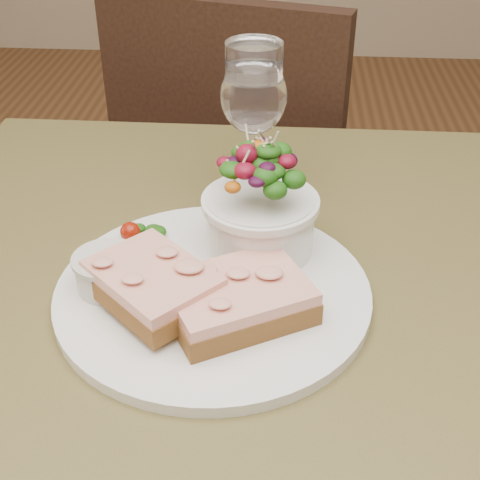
# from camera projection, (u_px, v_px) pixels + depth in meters

# --- Properties ---
(cafe_table) EXTENTS (0.80, 0.80, 0.75)m
(cafe_table) POSITION_uv_depth(u_px,v_px,m) (251.00, 367.00, 0.72)
(cafe_table) COLOR #4E4721
(cafe_table) RESTS_ON ground
(chair_far) EXTENTS (0.52, 0.52, 0.90)m
(chair_far) POSITION_uv_depth(u_px,v_px,m) (252.00, 260.00, 1.49)
(chair_far) COLOR black
(chair_far) RESTS_ON ground
(dinner_plate) EXTENTS (0.31, 0.31, 0.01)m
(dinner_plate) POSITION_uv_depth(u_px,v_px,m) (213.00, 292.00, 0.65)
(dinner_plate) COLOR white
(dinner_plate) RESTS_ON cafe_table
(sandwich_front) EXTENTS (0.16, 0.14, 0.03)m
(sandwich_front) POSITION_uv_depth(u_px,v_px,m) (237.00, 298.00, 0.61)
(sandwich_front) COLOR #432412
(sandwich_front) RESTS_ON dinner_plate
(sandwich_back) EXTENTS (0.14, 0.14, 0.03)m
(sandwich_back) POSITION_uv_depth(u_px,v_px,m) (153.00, 284.00, 0.62)
(sandwich_back) COLOR #432412
(sandwich_back) RESTS_ON dinner_plate
(ramekin) EXTENTS (0.06, 0.06, 0.04)m
(ramekin) POSITION_uv_depth(u_px,v_px,m) (108.00, 270.00, 0.64)
(ramekin) COLOR beige
(ramekin) RESTS_ON dinner_plate
(salad_bowl) EXTENTS (0.11, 0.11, 0.13)m
(salad_bowl) POSITION_uv_depth(u_px,v_px,m) (260.00, 199.00, 0.67)
(salad_bowl) COLOR white
(salad_bowl) RESTS_ON dinner_plate
(garnish) EXTENTS (0.05, 0.04, 0.02)m
(garnish) POSITION_uv_depth(u_px,v_px,m) (141.00, 232.00, 0.72)
(garnish) COLOR #0C3609
(garnish) RESTS_ON dinner_plate
(wine_glass) EXTENTS (0.08, 0.08, 0.18)m
(wine_glass) POSITION_uv_depth(u_px,v_px,m) (254.00, 100.00, 0.76)
(wine_glass) COLOR white
(wine_glass) RESTS_ON cafe_table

